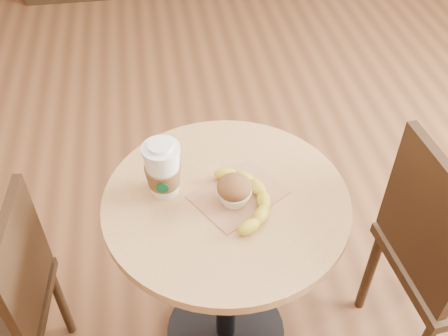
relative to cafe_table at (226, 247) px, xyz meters
name	(u,v)px	position (x,y,z in m)	size (l,w,h in m)	color
cafe_table	(226,247)	(0.00, 0.00, 0.00)	(0.70, 0.70, 0.75)	black
chair_left	(3,302)	(-0.68, -0.04, -0.08)	(0.39, 0.39, 0.82)	#301F10
chair_right	(443,257)	(0.66, -0.12, -0.03)	(0.44, 0.44, 0.92)	#301F10
kraft_bag	(239,195)	(0.04, 0.01, 0.22)	(0.24, 0.18, 0.00)	#B07A55
coffee_cup	(163,170)	(-0.17, 0.06, 0.30)	(0.10, 0.11, 0.17)	white
muffin	(234,191)	(0.02, -0.02, 0.26)	(0.10, 0.10, 0.09)	white
banana	(247,198)	(0.05, -0.03, 0.24)	(0.16, 0.27, 0.04)	gold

